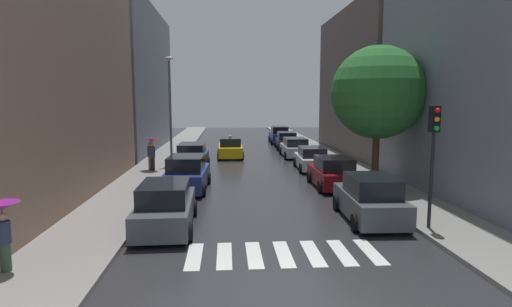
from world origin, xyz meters
TOP-DOWN VIEW (x-y plane):
  - ground_plane at (0.00, 24.00)m, footprint 28.00×72.00m
  - sidewalk_left at (-6.50, 24.00)m, footprint 3.00×72.00m
  - sidewalk_right at (6.50, 24.00)m, footprint 3.00×72.00m
  - crosswalk_stripes at (0.00, 2.72)m, footprint 5.85×2.20m
  - building_left_near at (-11.00, 9.19)m, footprint 6.00×20.52m
  - building_left_mid at (-11.00, 29.86)m, footprint 6.00×19.05m
  - building_right_mid at (11.00, 25.44)m, footprint 6.00×16.29m
  - parked_car_left_nearest at (-3.93, 5.55)m, footprint 2.18×4.71m
  - parked_car_left_second at (-3.76, 12.00)m, footprint 2.32×4.56m
  - parked_car_left_third at (-3.98, 18.22)m, footprint 2.17×4.77m
  - parked_car_right_nearest at (3.83, 6.03)m, footprint 2.22×4.41m
  - parked_car_right_second at (3.95, 12.13)m, footprint 2.16×4.18m
  - parked_car_right_third at (3.96, 17.77)m, footprint 2.11×4.23m
  - parked_car_right_fourth at (3.88, 24.03)m, footprint 2.14×4.47m
  - parked_car_right_fifth at (3.99, 29.66)m, footprint 2.19×4.41m
  - parked_car_right_sixth at (3.99, 34.97)m, footprint 2.14×4.67m
  - taxi_midroad at (-1.40, 24.15)m, footprint 2.09×4.38m
  - pedestrian_foreground at (-7.57, 1.65)m, footprint 0.91×0.91m
  - pedestrian_near_tree at (-6.62, 17.64)m, footprint 0.97×0.97m
  - pedestrian_by_kerb at (-6.44, 17.36)m, footprint 0.98×0.98m
  - street_tree_right at (6.17, 11.92)m, footprint 4.84×4.84m
  - traffic_light_right_corner at (5.45, 4.50)m, footprint 0.30×0.42m
  - lamp_post_left at (-5.55, 19.77)m, footprint 0.60×0.28m

SIDE VIEW (x-z plane):
  - ground_plane at x=0.00m, z-range -0.04..0.00m
  - crosswalk_stripes at x=0.00m, z-range 0.00..0.01m
  - sidewalk_left at x=-6.50m, z-range 0.00..0.15m
  - sidewalk_right at x=6.50m, z-range 0.00..0.15m
  - parked_car_right_third at x=3.96m, z-range -0.04..1.50m
  - parked_car_right_fourth at x=3.88m, z-range -0.05..1.53m
  - parked_car_right_fifth at x=3.99m, z-range -0.05..1.57m
  - taxi_midroad at x=-1.40m, z-range -0.14..1.67m
  - parked_car_right_second at x=3.95m, z-range -0.05..1.60m
  - parked_car_left_nearest at x=-3.93m, z-range -0.06..1.66m
  - parked_car_right_nearest at x=3.83m, z-range -0.06..1.71m
  - parked_car_left_third at x=-3.98m, z-range -0.06..1.73m
  - parked_car_left_second at x=-3.76m, z-range -0.07..1.75m
  - parked_car_right_sixth at x=3.99m, z-range -0.07..1.75m
  - pedestrian_foreground at x=-7.57m, z-range 0.54..2.40m
  - pedestrian_by_kerb at x=-6.44m, z-range 0.60..2.65m
  - pedestrian_near_tree at x=-6.62m, z-range 0.59..2.66m
  - traffic_light_right_corner at x=5.45m, z-range 1.14..5.44m
  - lamp_post_left at x=-5.55m, z-range 0.69..8.11m
  - street_tree_right at x=6.17m, z-range 1.37..8.67m
  - building_left_near at x=-11.00m, z-range 0.00..11.94m
  - building_right_mid at x=11.00m, z-range 0.00..12.09m
  - building_left_mid at x=-11.00m, z-range 0.00..12.84m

